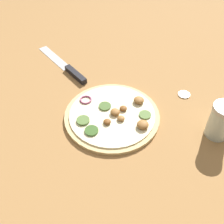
% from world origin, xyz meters
% --- Properties ---
extents(ground_plane, '(3.00, 3.00, 0.00)m').
position_xyz_m(ground_plane, '(0.00, 0.00, 0.00)').
color(ground_plane, '#9E703F').
extents(pizza, '(0.28, 0.28, 0.03)m').
position_xyz_m(pizza, '(0.00, 0.00, 0.01)').
color(pizza, '#D6B77A').
rests_on(pizza, ground_plane).
extents(knife, '(0.23, 0.22, 0.02)m').
position_xyz_m(knife, '(-0.21, -0.17, 0.01)').
color(knife, silver).
rests_on(knife, ground_plane).
extents(spice_jar, '(0.07, 0.07, 0.10)m').
position_xyz_m(spice_jar, '(0.04, 0.29, 0.05)').
color(spice_jar, silver).
rests_on(spice_jar, ground_plane).
extents(loose_cap, '(0.04, 0.04, 0.01)m').
position_xyz_m(loose_cap, '(-0.11, 0.22, 0.00)').
color(loose_cap, beige).
rests_on(loose_cap, ground_plane).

